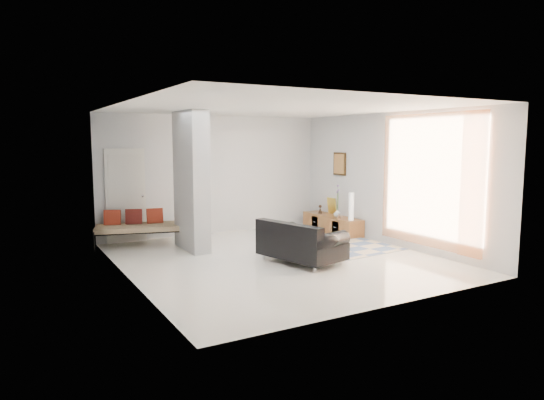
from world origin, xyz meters
TOP-DOWN VIEW (x-y plane):
  - floor at (0.00, 0.00)m, footprint 6.00×6.00m
  - ceiling at (0.00, 0.00)m, footprint 6.00×6.00m
  - wall_back at (0.00, 3.00)m, footprint 6.00×0.00m
  - wall_front at (0.00, -3.00)m, footprint 6.00×0.00m
  - wall_left at (-2.75, 0.00)m, footprint 0.00×6.00m
  - wall_right at (2.75, 0.00)m, footprint 0.00×6.00m
  - partition_column at (-1.10, 1.60)m, footprint 0.35×1.20m
  - hallway_door at (-2.10, 2.96)m, footprint 0.85×0.06m
  - curtain at (2.67, -1.15)m, footprint 0.00×2.55m
  - wall_art at (2.72, 1.70)m, footprint 0.04×0.45m
  - media_console at (2.52, 1.70)m, footprint 0.45×1.89m
  - loveseat at (0.20, -0.42)m, footprint 1.25×1.71m
  - daybed at (-1.92, 2.48)m, footprint 2.03×1.26m
  - area_rug at (1.54, 0.03)m, footprint 2.39×1.69m
  - cylinder_lamp at (2.50, 0.96)m, footprint 0.11×0.11m
  - bronze_figurine at (2.47, 2.14)m, footprint 0.12×0.12m
  - vase at (2.47, 1.43)m, footprint 0.20×0.20m

SIDE VIEW (x-z plane):
  - floor at x=0.00m, z-range 0.00..0.00m
  - area_rug at x=1.54m, z-range 0.00..0.01m
  - media_console at x=2.52m, z-range -0.20..0.60m
  - loveseat at x=0.20m, z-range -0.02..0.74m
  - daybed at x=-1.92m, z-range 0.03..0.80m
  - vase at x=2.47m, z-range 0.40..0.59m
  - bronze_figurine at x=2.47m, z-range 0.40..0.61m
  - cylinder_lamp at x=2.50m, z-range 0.40..1.03m
  - hallway_door at x=-2.10m, z-range 0.00..2.04m
  - partition_column at x=-1.10m, z-range 0.00..2.80m
  - wall_back at x=0.00m, z-range -1.60..4.40m
  - wall_front at x=0.00m, z-range -1.60..4.40m
  - wall_left at x=-2.75m, z-range -1.60..4.40m
  - wall_right at x=2.75m, z-range -1.60..4.40m
  - curtain at x=2.67m, z-range 0.17..2.72m
  - wall_art at x=2.72m, z-range 1.38..1.92m
  - ceiling at x=0.00m, z-range 2.80..2.80m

